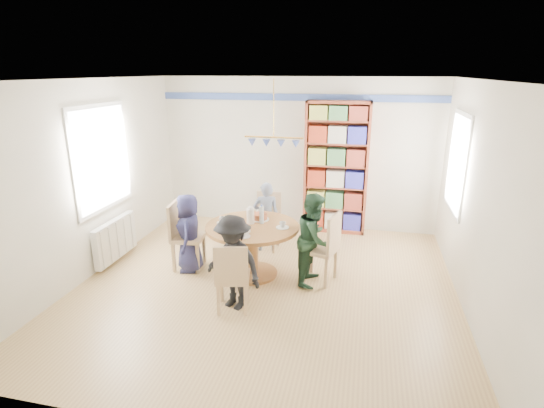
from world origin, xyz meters
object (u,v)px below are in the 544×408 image
(dining_table, at_px, (252,238))
(chair_left, at_px, (182,232))
(chair_right, at_px, (325,245))
(person_right, at_px, (314,239))
(bookshelf, at_px, (336,169))
(person_left, at_px, (189,233))
(chair_far, at_px, (268,218))
(person_far, at_px, (266,217))
(radiator, at_px, (115,239))
(chair_near, at_px, (232,275))
(person_near, at_px, (233,263))

(dining_table, distance_m, chair_left, 1.06)
(chair_right, bearing_deg, chair_left, 179.70)
(person_right, xyz_separation_m, bookshelf, (0.11, 2.05, 0.50))
(chair_left, bearing_deg, person_left, -25.47)
(dining_table, bearing_deg, chair_far, 91.48)
(chair_left, distance_m, person_left, 0.15)
(chair_far, bearing_deg, person_far, -85.66)
(radiator, distance_m, person_right, 3.04)
(dining_table, xyz_separation_m, chair_near, (0.02, -1.00, -0.07))
(radiator, relative_size, bookshelf, 0.43)
(chair_far, relative_size, person_left, 0.80)
(person_far, bearing_deg, chair_near, 76.17)
(chair_far, bearing_deg, bookshelf, 44.88)
(person_far, height_order, bookshelf, bookshelf)
(dining_table, distance_m, person_left, 0.93)
(dining_table, height_order, person_left, person_left)
(person_left, bearing_deg, radiator, -108.70)
(chair_far, xyz_separation_m, person_near, (0.03, -1.92, 0.09))
(chair_right, bearing_deg, chair_far, 135.65)
(chair_far, height_order, person_near, person_near)
(chair_left, bearing_deg, chair_far, 44.31)
(chair_left, distance_m, chair_near, 1.49)
(radiator, height_order, chair_right, chair_right)
(person_right, bearing_deg, chair_far, 46.45)
(person_near, bearing_deg, dining_table, 111.14)
(chair_left, height_order, person_right, person_right)
(dining_table, bearing_deg, chair_near, -88.77)
(radiator, distance_m, person_far, 2.33)
(dining_table, xyz_separation_m, chair_left, (-1.06, 0.02, -0.01))
(person_left, relative_size, bookshelf, 0.50)
(chair_far, xyz_separation_m, person_right, (0.90, -1.05, 0.13))
(radiator, xyz_separation_m, dining_table, (2.16, 0.01, 0.21))
(person_far, relative_size, person_near, 0.95)
(chair_right, bearing_deg, person_far, 139.61)
(dining_table, xyz_separation_m, person_left, (-0.93, -0.04, 0.02))
(radiator, relative_size, person_left, 0.87)
(chair_right, bearing_deg, dining_table, -179.54)
(chair_far, relative_size, person_right, 0.72)
(person_right, relative_size, person_near, 1.06)
(dining_table, distance_m, chair_far, 1.03)
(chair_right, bearing_deg, person_left, -178.47)
(dining_table, height_order, chair_far, chair_far)
(dining_table, height_order, chair_right, chair_right)
(person_far, xyz_separation_m, person_near, (0.02, -1.78, 0.03))
(chair_near, bearing_deg, radiator, 155.51)
(radiator, bearing_deg, chair_near, -24.49)
(bookshelf, bearing_deg, person_right, -92.97)
(person_near, height_order, bookshelf, bookshelf)
(radiator, relative_size, person_near, 0.84)
(person_left, bearing_deg, bookshelf, 120.29)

